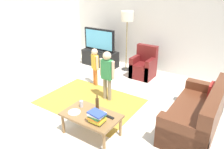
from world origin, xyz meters
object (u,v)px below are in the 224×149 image
at_px(couch, 199,115).
at_px(armchair, 144,67).
at_px(tv, 99,40).
at_px(child_near_tv, 95,63).
at_px(floor_lamp, 127,19).
at_px(child_center, 107,72).
at_px(plate, 74,112).
at_px(book_stack, 97,117).
at_px(tv_stand, 100,58).
at_px(coffee_table, 91,117).
at_px(bottle, 97,105).
at_px(soda_can, 81,104).
at_px(tv_remote, 110,117).

xyz_separation_m(couch, armchair, (-1.91, 1.66, 0.01)).
distance_m(tv, couch, 3.92).
distance_m(tv, child_near_tv, 1.46).
relative_size(floor_lamp, child_center, 1.54).
xyz_separation_m(couch, child_center, (-2.03, -0.02, 0.41)).
height_order(floor_lamp, plate, floor_lamp).
bearing_deg(child_near_tv, child_center, -33.76).
height_order(tv, book_stack, tv).
xyz_separation_m(floor_lamp, book_stack, (1.29, -3.19, -1.02)).
height_order(tv_stand, couch, couch).
relative_size(tv_stand, child_center, 1.04).
bearing_deg(child_center, plate, -81.01).
height_order(coffee_table, bottle, bottle).
bearing_deg(soda_can, coffee_table, -18.43).
xyz_separation_m(tv, tv_remote, (2.28, -2.79, -0.42)).
distance_m(floor_lamp, bottle, 3.30).
xyz_separation_m(tv_stand, plate, (1.68, -3.04, 0.18)).
height_order(bottle, tv_remote, bottle).
height_order(bottle, plate, bottle).
height_order(armchair, child_center, child_center).
relative_size(tv_stand, coffee_table, 1.20).
distance_m(tv, coffee_table, 3.53).
bearing_deg(child_center, bottle, -63.50).
bearing_deg(child_center, coffee_table, -67.85).
bearing_deg(tv_stand, soda_can, -59.49).
xyz_separation_m(tv, child_center, (1.47, -1.69, -0.15)).
bearing_deg(soda_can, child_near_tv, 119.73).
xyz_separation_m(couch, book_stack, (-1.32, -1.34, 0.23)).
bearing_deg(armchair, child_near_tv, -124.74).
distance_m(couch, child_near_tv, 2.80).
height_order(coffee_table, soda_can, soda_can).
bearing_deg(tv_remote, bottle, -179.62).
bearing_deg(armchair, couch, -40.93).
xyz_separation_m(armchair, bottle, (0.42, -2.76, 0.26)).
distance_m(tv_remote, plate, 0.64).
bearing_deg(child_near_tv, soda_can, -60.27).
bearing_deg(floor_lamp, child_center, -72.73).
relative_size(child_near_tv, child_center, 0.86).
distance_m(child_near_tv, coffee_table, 2.07).
bearing_deg(tv_stand, floor_lamp, 9.69).
height_order(coffee_table, book_stack, book_stack).
bearing_deg(bottle, armchair, 98.62).
bearing_deg(tv, coffee_table, -55.91).
bearing_deg(tv_stand, child_near_tv, -58.53).
bearing_deg(coffee_table, armchair, 97.28).
bearing_deg(tv_stand, tv, -90.00).
distance_m(child_center, tv_remote, 1.39).
bearing_deg(tv_stand, couch, -25.84).
relative_size(book_stack, soda_can, 2.45).
height_order(coffee_table, tv_remote, tv_remote).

